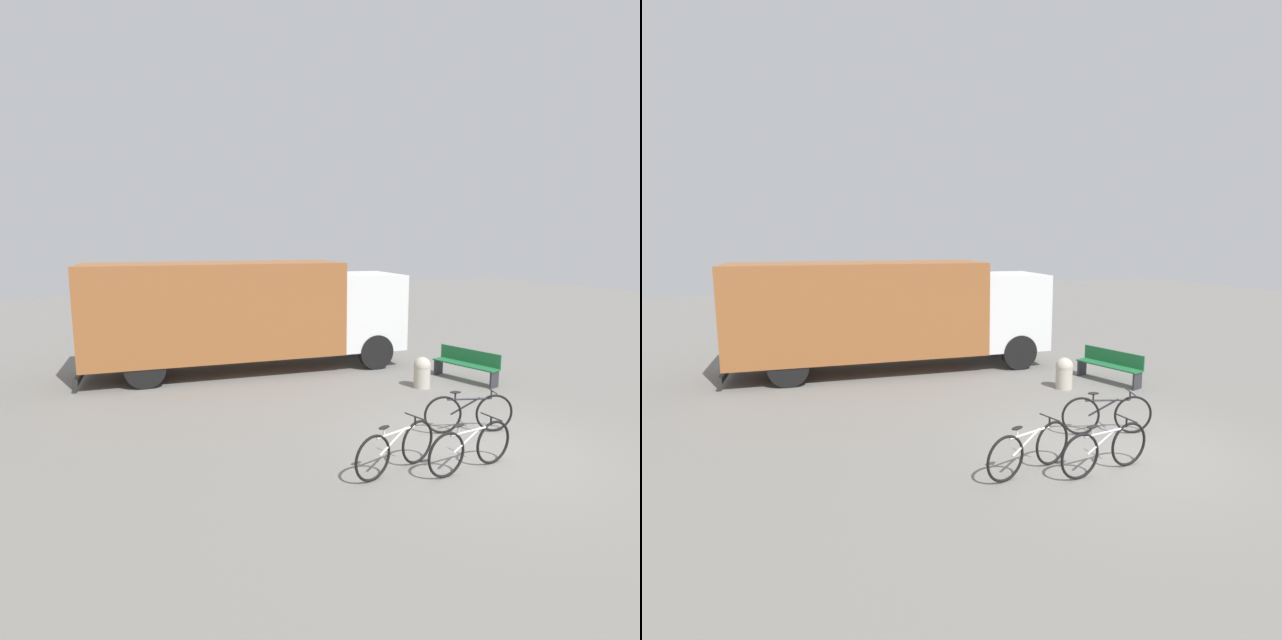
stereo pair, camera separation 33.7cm
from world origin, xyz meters
TOP-DOWN VIEW (x-y plane):
  - ground_plane at (0.00, 0.00)m, footprint 60.00×60.00m
  - delivery_truck at (-2.05, 6.89)m, footprint 9.00×3.49m
  - park_bench at (2.80, 3.32)m, footprint 0.82×1.83m
  - bicycle_near at (-1.85, -0.23)m, footprint 1.72×0.51m
  - bicycle_middle at (-0.76, -0.70)m, footprint 1.75×0.44m
  - bicycle_far at (0.33, 0.54)m, footprint 1.65×0.68m
  - bollard_near_bench at (1.34, 3.31)m, footprint 0.43×0.43m

SIDE VIEW (x-z plane):
  - ground_plane at x=0.00m, z-range 0.00..0.00m
  - bicycle_near at x=-1.85m, z-range -0.03..0.80m
  - bicycle_middle at x=-0.76m, z-range -0.03..0.80m
  - bicycle_far at x=0.33m, z-range -0.03..0.80m
  - bollard_near_bench at x=1.34m, z-range 0.02..0.80m
  - park_bench at x=2.80m, z-range 0.05..0.86m
  - delivery_truck at x=-2.05m, z-range 0.18..3.22m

